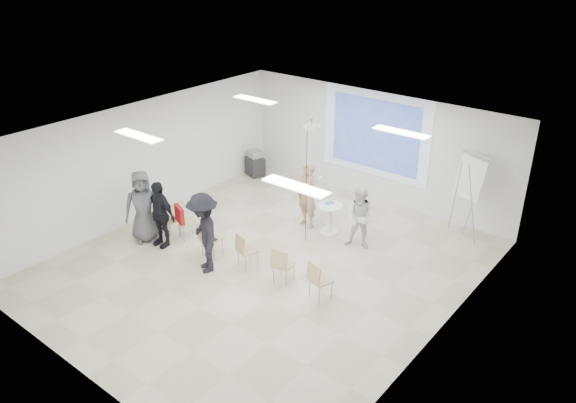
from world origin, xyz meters
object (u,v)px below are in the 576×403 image
Objects in this scene: chair_right_far at (318,278)px; audience_left at (159,209)px; laptop at (213,238)px; chair_far_left at (165,217)px; pedestal_table at (330,217)px; player_left at (308,191)px; flipchart_easel at (471,177)px; chair_left_mid at (184,220)px; chair_center at (245,249)px; av_cart at (255,164)px; audience_mid at (203,228)px; chair_right_inner at (282,263)px; player_right at (361,215)px; chair_left_inner at (210,238)px; audience_outer at (143,203)px.

audience_left is at bearing -157.31° from chair_right_far.
chair_far_left is at bearing 0.66° from laptop.
pedestal_table is 0.77× the size of chair_far_left.
flipchart_easel reaches higher than player_left.
chair_left_mid is 2.00m from chair_center.
pedestal_table is 2.82m from chair_right_far.
player_left is at bearing 52.68° from audience_left.
av_cart is (-1.11, 4.53, -0.55)m from audience_left.
pedestal_table is 0.42× the size of audience_left.
flipchart_easel reaches higher than chair_far_left.
audience_left is at bearing -151.76° from chair_center.
audience_mid is at bearing -150.52° from chair_right_far.
chair_right_far reaches higher than chair_right_inner.
chair_far_left is at bearing -162.70° from player_right.
chair_left_mid is 0.70m from audience_left.
laptop is 1.43m from audience_left.
chair_right_far is 4.20m from audience_left.
audience_left is (-3.23, -0.49, 0.43)m from chair_right_inner.
flipchart_easel is (2.12, 4.32, 1.06)m from chair_right_inner.
player_right reaches higher than chair_left_inner.
pedestal_table is at bearing 45.57° from audience_left.
laptop is 0.15× the size of flipchart_easel.
flipchart_easel reaches higher than chair_center.
audience_mid reaches higher than chair_center.
audience_outer is at bearing -118.14° from player_left.
pedestal_table is at bearing 55.02° from chair_left_inner.
chair_left_mid is 1.09m from laptop.
pedestal_table is at bearing 65.64° from chair_left_mid.
player_right is at bearing -106.43° from flipchart_easel.
player_left is 2.66m from laptop.
chair_left_mid reaches higher than pedestal_table.
player_right is at bearing 31.66° from chair_far_left.
pedestal_table is at bearing -121.21° from flipchart_easel.
chair_right_inner is (3.02, -0.04, -0.03)m from chair_left_mid.
pedestal_table is at bearing 16.57° from player_left.
chair_center is 0.38× the size of flipchart_easel.
audience_left is 1.60m from audience_mid.
chair_left_inner is at bearing 10.39° from chair_left_mid.
pedestal_table is 0.92× the size of chair_right_far.
player_right is at bearing -17.64° from audience_outer.
audience_outer is (-4.16, -2.89, 0.14)m from player_right.
player_right is 0.83× the size of audience_mid.
player_right reaches higher than av_cart.
chair_right_far is 6.63m from av_cart.
chair_right_far is 1.04× the size of av_cart.
av_cart reaches higher than pedestal_table.
audience_mid is at bearing -110.37° from pedestal_table.
audience_outer is (-2.56, -2.98, 0.03)m from player_left.
chair_center is (-0.52, -2.47, 0.05)m from pedestal_table.
av_cart is at bearing 145.52° from chair_center.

